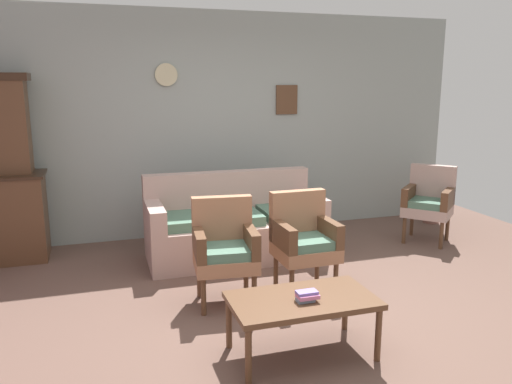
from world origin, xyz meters
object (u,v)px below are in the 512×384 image
object	(u,v)px
armchair_by_doorway	(225,246)
wingback_chair_by_fireplace	(429,200)
floral_couch	(234,228)
armchair_near_couch_end	(304,237)
floor_vase_by_wall	(433,197)
book_stack_on_table	(307,296)
coffee_table	(302,304)

from	to	relation	value
armchair_by_doorway	wingback_chair_by_fireplace	world-z (taller)	same
floral_couch	armchair_near_couch_end	xyz separation A→B (m)	(0.35, -1.08, 0.17)
floral_couch	wingback_chair_by_fireplace	xyz separation A→B (m)	(2.35, -0.15, 0.17)
armchair_by_doorway	floor_vase_by_wall	bearing A→B (deg)	26.35
armchair_by_doorway	armchair_near_couch_end	size ratio (longest dim) A/B	1.00
wingback_chair_by_fireplace	floor_vase_by_wall	xyz separation A→B (m)	(0.56, 0.68, -0.15)
floral_couch	floor_vase_by_wall	distance (m)	2.96
book_stack_on_table	armchair_by_doorway	bearing A→B (deg)	105.21
floor_vase_by_wall	book_stack_on_table	bearing A→B (deg)	-137.83
armchair_by_doorway	wingback_chair_by_fireplace	size ratio (longest dim) A/B	1.00
armchair_by_doorway	wingback_chair_by_fireplace	distance (m)	2.89
floral_couch	book_stack_on_table	world-z (taller)	floral_couch
floral_couch	armchair_by_doorway	world-z (taller)	same
armchair_near_couch_end	book_stack_on_table	size ratio (longest dim) A/B	6.12
wingback_chair_by_fireplace	coffee_table	distance (m)	3.14
armchair_by_doorway	coffee_table	world-z (taller)	armchair_by_doorway
floral_couch	floor_vase_by_wall	xyz separation A→B (m)	(2.91, 0.53, 0.03)
book_stack_on_table	floral_couch	bearing A→B (deg)	87.64
armchair_near_couch_end	book_stack_on_table	distance (m)	1.20
armchair_near_couch_end	floor_vase_by_wall	distance (m)	3.02
coffee_table	floral_couch	bearing A→B (deg)	87.44
armchair_by_doorway	armchair_near_couch_end	bearing A→B (deg)	2.04
armchair_near_couch_end	armchair_by_doorway	bearing A→B (deg)	-177.96
book_stack_on_table	floor_vase_by_wall	size ratio (longest dim) A/B	0.21
armchair_by_doorway	floral_couch	bearing A→B (deg)	70.74
armchair_near_couch_end	book_stack_on_table	xyz separation A→B (m)	(-0.44, -1.11, -0.04)
armchair_near_couch_end	floor_vase_by_wall	xyz separation A→B (m)	(2.55, 1.60, -0.15)
coffee_table	armchair_near_couch_end	bearing A→B (deg)	66.82
armchair_near_couch_end	coffee_table	bearing A→B (deg)	-113.18
floral_couch	coffee_table	world-z (taller)	floral_couch
armchair_near_couch_end	floor_vase_by_wall	size ratio (longest dim) A/B	1.28
floral_couch	wingback_chair_by_fireplace	bearing A→B (deg)	-3.63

